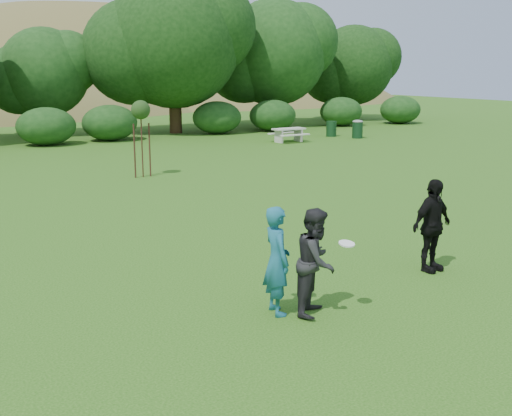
% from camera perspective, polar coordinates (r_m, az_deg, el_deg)
% --- Properties ---
extents(ground, '(120.00, 120.00, 0.00)m').
position_cam_1_polar(ground, '(11.72, 7.97, -7.96)').
color(ground, '#19470C').
rests_on(ground, ground).
extents(player_teal, '(0.57, 0.75, 1.84)m').
position_cam_1_polar(player_teal, '(10.67, 1.87, -4.69)').
color(player_teal, '#1A5B75').
rests_on(player_teal, ground).
extents(player_grey, '(1.11, 1.08, 1.81)m').
position_cam_1_polar(player_grey, '(10.72, 5.37, -4.75)').
color(player_grey, '#232325').
rests_on(player_grey, ground).
extents(player_black, '(1.15, 0.58, 1.89)m').
position_cam_1_polar(player_black, '(13.33, 15.37, -1.52)').
color(player_black, black).
rests_on(player_black, ground).
extents(trash_can_near, '(0.60, 0.60, 0.90)m').
position_cam_1_polar(trash_can_near, '(38.30, 6.71, 7.01)').
color(trash_can_near, '#14381D').
rests_on(trash_can_near, ground).
extents(frisbee, '(0.27, 0.27, 0.07)m').
position_cam_1_polar(frisbee, '(10.62, 8.07, -3.16)').
color(frisbee, white).
rests_on(frisbee, ground).
extents(sapling, '(0.70, 0.70, 2.85)m').
position_cam_1_polar(sapling, '(24.15, -10.21, 8.40)').
color(sapling, '#3D2117').
rests_on(sapling, ground).
extents(picnic_table, '(1.80, 1.48, 0.76)m').
position_cam_1_polar(picnic_table, '(35.21, 2.93, 6.71)').
color(picnic_table, beige).
rests_on(picnic_table, ground).
extents(trash_can_lidded, '(0.60, 0.60, 1.05)m').
position_cam_1_polar(trash_can_lidded, '(37.55, 9.01, 6.97)').
color(trash_can_lidded, '#13341C').
rests_on(trash_can_lidded, ground).
extents(tree_row, '(53.92, 10.38, 9.62)m').
position_cam_1_polar(tree_row, '(38.44, -17.18, 13.18)').
color(tree_row, '#3A2616').
rests_on(tree_row, ground).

